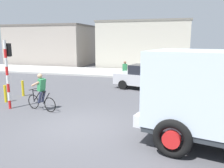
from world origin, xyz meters
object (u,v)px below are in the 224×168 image
Objects in this scene: bollard_near at (5,94)px; bollard_far at (23,88)px; traffic_light_pole at (8,65)px; car_red_near at (146,77)px; cyclist at (41,92)px; pedestrian_near_kerb at (125,71)px.

bollard_near is 1.00× the size of bollard_far.
traffic_light_pole is 3.56× the size of bollard_near.
car_red_near is at bearing 38.65° from bollard_near.
car_red_near is 4.79× the size of bollard_far.
car_red_near is at bearing 47.37° from traffic_light_pole.
traffic_light_pole is (-1.62, -0.10, 1.20)m from cyclist.
bollard_near is (-2.61, 0.71, -0.41)m from cyclist.
cyclist reaches higher than bollard_far.
bollard_near is at bearing -122.67° from pedestrian_near_kerb.
car_red_near reaches higher than bollard_near.
bollard_near is at bearing -141.35° from car_red_near.
traffic_light_pole reaches higher than car_red_near.
traffic_light_pole is at bearing -132.63° from car_red_near.
traffic_light_pole is at bearing -39.23° from bollard_near.
traffic_light_pole is at bearing -176.36° from cyclist.
car_red_near is at bearing 30.40° from bollard_far.
car_red_near is 4.79× the size of bollard_near.
cyclist is 3.38m from bollard_far.
car_red_near is at bearing -46.72° from pedestrian_near_kerb.
pedestrian_near_kerb is (3.68, 8.09, -1.22)m from traffic_light_pole.
bollard_far is (-6.57, -3.86, -0.37)m from car_red_near.
bollard_far is at bearing 141.07° from cyclist.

